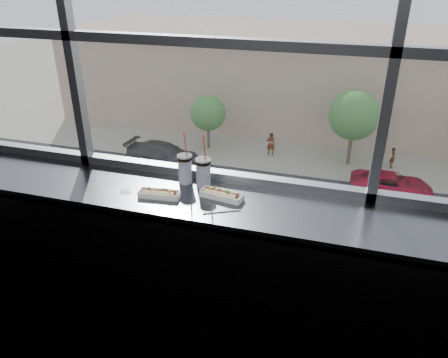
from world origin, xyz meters
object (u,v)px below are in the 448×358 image
(soda_cup_right, at_px, (203,171))
(car_far_b, at_px, (392,181))
(pedestrian_a, at_px, (271,142))
(tree_left, at_px, (208,113))
(tree_center, at_px, (354,115))
(car_near_b, at_px, (218,222))
(soda_cup_left, at_px, (185,167))
(car_far_a, at_px, (163,151))
(loose_straw, at_px, (222,212))
(car_near_c, at_px, (304,236))
(wrapper, at_px, (125,190))
(hotdog_tray_right, at_px, (221,194))
(hotdog_tray_left, at_px, (159,193))
(pedestrian_c, at_px, (393,156))

(soda_cup_right, relative_size, car_far_b, 0.07)
(soda_cup_right, distance_m, pedestrian_a, 30.60)
(tree_left, xyz_separation_m, tree_center, (10.76, -0.00, 0.85))
(car_near_b, distance_m, tree_center, 13.76)
(soda_cup_left, xyz_separation_m, car_far_b, (4.10, 24.10, -11.21))
(car_far_a, xyz_separation_m, tree_left, (2.10, 4.00, 1.78))
(loose_straw, distance_m, car_far_b, 27.08)
(soda_cup_left, height_order, car_near_c, soda_cup_left)
(soda_cup_right, relative_size, wrapper, 4.31)
(hotdog_tray_right, xyz_separation_m, wrapper, (-0.62, -0.10, -0.02))
(hotdog_tray_right, bearing_deg, hotdog_tray_left, -156.51)
(wrapper, xyz_separation_m, tree_center, (1.65, 28.35, -8.34))
(hotdog_tray_right, relative_size, tree_left, 0.07)
(loose_straw, bearing_deg, car_near_b, 79.62)
(car_far_b, bearing_deg, pedestrian_c, -4.14)
(tree_center, bearing_deg, car_far_a, -162.73)
(car_near_b, height_order, tree_left, tree_left)
(hotdog_tray_left, bearing_deg, soda_cup_right, 37.89)
(hotdog_tray_right, height_order, pedestrian_c, hotdog_tray_right)
(hotdog_tray_right, relative_size, car_near_b, 0.04)
(loose_straw, xyz_separation_m, tree_left, (-9.78, 28.41, -9.18))
(soda_cup_left, bearing_deg, soda_cup_right, -11.55)
(pedestrian_c, bearing_deg, soda_cup_right, 171.53)
(soda_cup_left, relative_size, tree_center, 0.07)
(loose_straw, xyz_separation_m, car_far_b, (3.75, 24.41, -11.11))
(car_near_b, bearing_deg, tree_center, -35.14)
(tree_center, bearing_deg, hotdog_tray_right, -92.09)
(soda_cup_right, bearing_deg, tree_center, 87.58)
(tree_left, height_order, tree_center, tree_center)
(wrapper, relative_size, car_far_b, 0.02)
(car_near_c, bearing_deg, tree_left, 35.53)
(hotdog_tray_left, relative_size, soda_cup_left, 0.72)
(car_far_a, height_order, car_near_b, car_near_b)
(hotdog_tray_right, height_order, soda_cup_left, soda_cup_left)
(car_far_b, distance_m, pedestrian_c, 4.30)
(soda_cup_right, xyz_separation_m, car_far_b, (3.96, 24.13, -11.22))
(car_far_a, distance_m, car_near_b, 10.40)
(pedestrian_a, bearing_deg, hotdog_tray_right, 99.51)
(pedestrian_c, distance_m, tree_center, 4.15)
(car_far_b, relative_size, tree_center, 1.01)
(wrapper, bearing_deg, car_far_a, 114.74)
(hotdog_tray_left, xyz_separation_m, pedestrian_a, (-4.36, 28.36, -11.01))
(hotdog_tray_left, xyz_separation_m, car_far_a, (-11.46, 24.35, -10.99))
(hotdog_tray_left, bearing_deg, car_far_a, 108.90)
(tree_left, bearing_deg, car_far_b, -16.47)
(hotdog_tray_right, bearing_deg, car_near_b, 116.74)
(soda_cup_right, height_order, wrapper, soda_cup_right)
(hotdog_tray_left, relative_size, soda_cup_right, 0.71)
(soda_cup_left, relative_size, wrapper, 4.22)
(hotdog_tray_left, bearing_deg, tree_left, 101.96)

